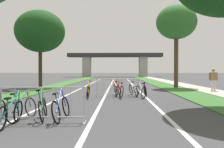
{
  "coord_description": "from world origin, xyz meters",
  "views": [
    {
      "loc": [
        0.79,
        -1.82,
        1.51
      ],
      "look_at": [
        0.17,
        21.39,
        1.17
      ],
      "focal_mm": 37.25,
      "sensor_mm": 36.0,
      "label": 1
    }
  ],
  "objects": [
    {
      "name": "bicycle_blue_4",
      "position": [
        -0.96,
        5.21,
        0.37
      ],
      "size": [
        0.53,
        1.75,
        1.0
      ],
      "rotation": [
        0.0,
        0.0,
        -0.03
      ],
      "color": "black",
      "rests_on": "ground"
    },
    {
      "name": "bicycle_yellow_6",
      "position": [
        -0.88,
        11.04,
        0.38
      ],
      "size": [
        0.5,
        1.64,
        1.0
      ],
      "rotation": [
        0.0,
        0.0,
        0.2
      ],
      "color": "black",
      "rests_on": "ground"
    },
    {
      "name": "lane_stripe_left_lane",
      "position": [
        -2.38,
        18.93,
        0.0
      ],
      "size": [
        0.14,
        37.85,
        0.01
      ],
      "primitive_type": "cube",
      "color": "silver",
      "rests_on": "ground"
    },
    {
      "name": "tree_right_oak_near",
      "position": [
        5.88,
        18.7,
        5.7
      ],
      "size": [
        3.51,
        3.51,
        7.25
      ],
      "color": "#4C3823",
      "rests_on": "ground"
    },
    {
      "name": "pedestrian_waiting",
      "position": [
        7.55,
        14.82,
        1.0
      ],
      "size": [
        0.6,
        0.3,
        1.64
      ],
      "rotation": [
        0.0,
        0.0,
        3.07
      ],
      "color": "beige",
      "rests_on": "ground"
    },
    {
      "name": "overpass_bridge",
      "position": [
        0.0,
        54.07,
        4.08
      ],
      "size": [
        22.58,
        3.19,
        5.67
      ],
      "color": "#2D2D30",
      "rests_on": "ground"
    },
    {
      "name": "bicycle_green_10",
      "position": [
        -2.15,
        5.16,
        0.36
      ],
      "size": [
        0.46,
        1.64,
        0.9
      ],
      "rotation": [
        0.0,
        0.0,
        -0.17
      ],
      "color": "black",
      "rests_on": "ground"
    },
    {
      "name": "bicycle_white_9",
      "position": [
        1.69,
        12.12,
        0.36
      ],
      "size": [
        0.76,
        1.73,
        0.94
      ],
      "rotation": [
        0.0,
        0.0,
        0.23
      ],
      "color": "black",
      "rests_on": "ground"
    },
    {
      "name": "crowd_barrier_nearest",
      "position": [
        -1.37,
        4.77,
        0.52
      ],
      "size": [
        2.45,
        0.56,
        1.05
      ],
      "rotation": [
        0.0,
        0.0,
        0.05
      ],
      "color": "#ADADB2",
      "rests_on": "ground"
    },
    {
      "name": "grass_verge_left",
      "position": [
        -5.38,
        26.77,
        0.03
      ],
      "size": [
        2.12,
        65.43,
        0.05
      ],
      "primitive_type": "cube",
      "color": "#386B2D",
      "rests_on": "ground"
    },
    {
      "name": "bicycle_teal_1",
      "position": [
        -2.13,
        4.38,
        0.36
      ],
      "size": [
        0.56,
        1.73,
        0.96
      ],
      "rotation": [
        0.0,
        0.0,
        0.04
      ],
      "color": "black",
      "rests_on": "ground"
    },
    {
      "name": "lane_stripe_right_lane",
      "position": [
        2.38,
        18.93,
        0.0
      ],
      "size": [
        0.14,
        37.85,
        0.01
      ],
      "primitive_type": "cube",
      "color": "silver",
      "rests_on": "ground"
    },
    {
      "name": "bicycle_green_0",
      "position": [
        -1.55,
        5.3,
        0.37
      ],
      "size": [
        0.7,
        1.63,
        0.98
      ],
      "rotation": [
        0.0,
        0.0,
        0.21
      ],
      "color": "black",
      "rests_on": "ground"
    },
    {
      "name": "bicycle_purple_2",
      "position": [
        2.4,
        12.07,
        0.36
      ],
      "size": [
        0.5,
        1.7,
        0.97
      ],
      "rotation": [
        0.0,
        0.0,
        -0.04
      ],
      "color": "black",
      "rests_on": "ground"
    },
    {
      "name": "sidewalk_path_right",
      "position": [
        7.41,
        26.77,
        0.04
      ],
      "size": [
        1.93,
        65.43,
        0.08
      ],
      "primitive_type": "cube",
      "color": "#ADA89E",
      "rests_on": "ground"
    },
    {
      "name": "bicycle_silver_8",
      "position": [
        2.02,
        11.08,
        0.37
      ],
      "size": [
        0.55,
        1.7,
        0.9
      ],
      "rotation": [
        0.0,
        0.0,
        0.24
      ],
      "color": "black",
      "rests_on": "ground"
    },
    {
      "name": "bicycle_red_5",
      "position": [
        0.85,
        11.05,
        0.39
      ],
      "size": [
        0.55,
        1.76,
        1.03
      ],
      "rotation": [
        0.0,
        0.0,
        0.22
      ],
      "color": "black",
      "rests_on": "ground"
    },
    {
      "name": "lane_stripe_center",
      "position": [
        0.0,
        18.93,
        0.0
      ],
      "size": [
        0.14,
        37.85,
        0.01
      ],
      "primitive_type": "cube",
      "color": "silver",
      "rests_on": "ground"
    },
    {
      "name": "tree_left_pine_near",
      "position": [
        -6.01,
        18.28,
        4.92
      ],
      "size": [
        4.28,
        4.28,
        6.75
      ],
      "color": "#3D2D1E",
      "rests_on": "ground"
    },
    {
      "name": "bicycle_orange_7",
      "position": [
        0.73,
        12.01,
        0.37
      ],
      "size": [
        0.75,
        1.61,
        0.96
      ],
      "rotation": [
        0.0,
        0.0,
        0.24
      ],
      "color": "black",
      "rests_on": "ground"
    },
    {
      "name": "crowd_barrier_second",
      "position": [
        0.74,
        11.6,
        0.52
      ],
      "size": [
        2.46,
        0.58,
        1.05
      ],
      "rotation": [
        0.0,
        0.0,
        -0.06
      ],
      "color": "#ADADB2",
      "rests_on": "ground"
    },
    {
      "name": "grass_verge_right",
      "position": [
        5.38,
        26.77,
        0.03
      ],
      "size": [
        2.12,
        65.43,
        0.05
      ],
      "primitive_type": "cube",
      "color": "#386B2D",
      "rests_on": "ground"
    }
  ]
}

